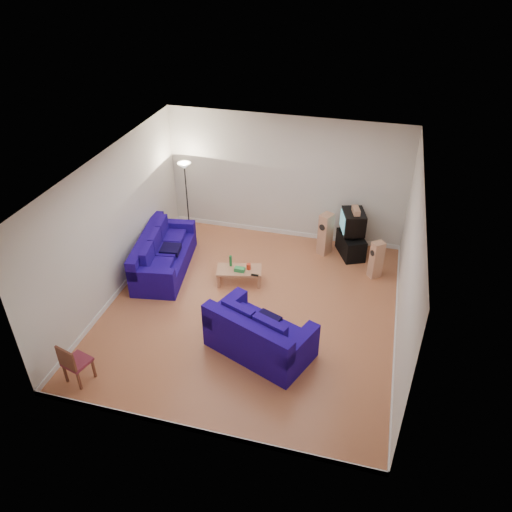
% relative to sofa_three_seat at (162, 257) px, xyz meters
% --- Properties ---
extents(room, '(6.01, 6.51, 3.21)m').
position_rel_sofa_three_seat_xyz_m(room, '(2.43, -0.91, 1.20)').
color(room, '#9A4E2F').
rests_on(room, ground).
extents(sofa_three_seat, '(1.38, 2.50, 0.91)m').
position_rel_sofa_three_seat_xyz_m(sofa_three_seat, '(0.00, 0.00, 0.00)').
color(sofa_three_seat, '#150853').
rests_on(sofa_three_seat, ground).
extents(sofa_loveseat, '(2.21, 1.74, 0.97)m').
position_rel_sofa_three_seat_xyz_m(sofa_loveseat, '(2.90, -2.12, 0.03)').
color(sofa_loveseat, '#150853').
rests_on(sofa_loveseat, ground).
extents(coffee_table, '(1.09, 0.72, 0.36)m').
position_rel_sofa_three_seat_xyz_m(coffee_table, '(1.91, -0.05, -0.03)').
color(coffee_table, tan).
rests_on(coffee_table, ground).
extents(bottle, '(0.09, 0.09, 0.27)m').
position_rel_sofa_three_seat_xyz_m(bottle, '(1.69, 0.03, 0.16)').
color(bottle, '#197233').
rests_on(bottle, coffee_table).
extents(tissue_box, '(0.23, 0.12, 0.09)m').
position_rel_sofa_three_seat_xyz_m(tissue_box, '(1.94, -0.12, 0.07)').
color(tissue_box, green).
rests_on(tissue_box, coffee_table).
extents(red_canister, '(0.11, 0.11, 0.14)m').
position_rel_sofa_three_seat_xyz_m(red_canister, '(2.12, 0.01, 0.09)').
color(red_canister, red).
rests_on(red_canister, coffee_table).
extents(remote, '(0.17, 0.05, 0.02)m').
position_rel_sofa_three_seat_xyz_m(remote, '(2.31, -0.20, 0.04)').
color(remote, black).
rests_on(remote, coffee_table).
extents(tv_stand, '(0.82, 1.01, 0.54)m').
position_rel_sofa_three_seat_xyz_m(tv_stand, '(4.24, 1.79, -0.07)').
color(tv_stand, black).
rests_on(tv_stand, ground).
extents(av_receiver, '(0.51, 0.51, 0.09)m').
position_rel_sofa_three_seat_xyz_m(av_receiver, '(4.24, 1.82, 0.25)').
color(av_receiver, black).
rests_on(av_receiver, tv_stand).
extents(television, '(0.67, 0.80, 0.53)m').
position_rel_sofa_three_seat_xyz_m(television, '(4.22, 1.84, 0.56)').
color(television, black).
rests_on(television, av_receiver).
extents(centre_speaker, '(0.24, 0.39, 0.13)m').
position_rel_sofa_three_seat_xyz_m(centre_speaker, '(4.26, 1.80, 0.89)').
color(centre_speaker, tan).
rests_on(centre_speaker, television).
extents(speaker_left, '(0.37, 0.40, 1.08)m').
position_rel_sofa_three_seat_xyz_m(speaker_left, '(3.60, 1.70, 0.20)').
color(speaker_left, tan).
rests_on(speaker_left, ground).
extents(speaker_right, '(0.34, 0.33, 0.91)m').
position_rel_sofa_three_seat_xyz_m(speaker_right, '(4.88, 0.99, 0.12)').
color(speaker_right, tan).
rests_on(speaker_right, ground).
extents(floor_lamp, '(0.34, 0.34, 1.97)m').
position_rel_sofa_three_seat_xyz_m(floor_lamp, '(-0.02, 1.79, 1.29)').
color(floor_lamp, black).
rests_on(floor_lamp, ground).
extents(dining_chair, '(0.51, 0.51, 0.87)m').
position_rel_sofa_three_seat_xyz_m(dining_chair, '(-0.02, -3.67, 0.15)').
color(dining_chair, brown).
rests_on(dining_chair, ground).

